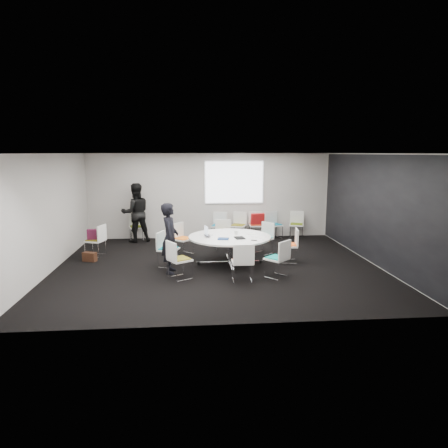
{
  "coord_description": "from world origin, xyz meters",
  "views": [
    {
      "loc": [
        -0.66,
        -9.7,
        2.82
      ],
      "look_at": [
        0.2,
        0.4,
        1.0
      ],
      "focal_mm": 32.0,
      "sensor_mm": 36.0,
      "label": 1
    }
  ],
  "objects": [
    {
      "name": "maroon_bag",
      "position": [
        -3.27,
        1.23,
        0.62
      ],
      "size": [
        0.41,
        0.18,
        0.28
      ],
      "primitive_type": "cube",
      "rotation": [
        0.0,
        0.0,
        0.09
      ],
      "color": "#541632",
      "rests_on": "chair_spare_left"
    },
    {
      "name": "projection_screen",
      "position": [
        0.8,
        3.46,
        1.85
      ],
      "size": [
        1.9,
        0.03,
        1.35
      ],
      "primitive_type": "cube",
      "color": "white",
      "rests_on": "room_shell"
    },
    {
      "name": "chair_back_a",
      "position": [
        0.27,
        3.17,
        0.28
      ],
      "size": [
        0.57,
        0.56,
        0.88
      ],
      "rotation": [
        0.0,
        0.0,
        2.86
      ],
      "color": "silver",
      "rests_on": "ground"
    },
    {
      "name": "laptop",
      "position": [
        -0.2,
        0.18,
        0.74
      ],
      "size": [
        0.25,
        0.36,
        0.03
      ],
      "primitive_type": "imported",
      "rotation": [
        0.0,
        0.0,
        1.69
      ],
      "color": "#333338",
      "rests_on": "conference_table"
    },
    {
      "name": "chair_ring_g",
      "position": [
        0.47,
        -1.28,
        0.28
      ],
      "size": [
        0.46,
        0.45,
        0.88
      ],
      "rotation": [
        0.0,
        0.0,
        6.28
      ],
      "color": "silver",
      "rests_on": "ground"
    },
    {
      "name": "person_main",
      "position": [
        -1.15,
        -0.46,
        0.83
      ],
      "size": [
        0.4,
        0.61,
        1.67
      ],
      "primitive_type": "imported",
      "rotation": [
        0.0,
        0.0,
        1.57
      ],
      "color": "black",
      "rests_on": "ground"
    },
    {
      "name": "brown_bag",
      "position": [
        -3.32,
        0.72,
        0.12
      ],
      "size": [
        0.39,
        0.28,
        0.24
      ],
      "primitive_type": "cube",
      "rotation": [
        0.0,
        0.0,
        -0.38
      ],
      "color": "#341B10",
      "rests_on": "ground"
    },
    {
      "name": "chair_back_d",
      "position": [
        2.11,
        3.16,
        0.28
      ],
      "size": [
        0.58,
        0.58,
        0.88
      ],
      "rotation": [
        0.0,
        0.0,
        3.48
      ],
      "color": "silver",
      "rests_on": "ground"
    },
    {
      "name": "chair_person_back",
      "position": [
        -2.4,
        3.17,
        0.28
      ],
      "size": [
        0.55,
        0.54,
        0.88
      ],
      "rotation": [
        0.0,
        0.0,
        3.38
      ],
      "color": "silver",
      "rests_on": "ground"
    },
    {
      "name": "chair_back_b",
      "position": [
        0.91,
        3.16,
        0.28
      ],
      "size": [
        0.6,
        0.6,
        0.88
      ],
      "rotation": [
        0.0,
        0.0,
        2.72
      ],
      "color": "silver",
      "rests_on": "ground"
    },
    {
      "name": "chair_ring_b",
      "position": [
        1.37,
        1.12,
        0.28
      ],
      "size": [
        0.64,
        0.64,
        0.88
      ],
      "rotation": [
        0.0,
        0.0,
        2.23
      ],
      "color": "silver",
      "rests_on": "ground"
    },
    {
      "name": "chair_ring_c",
      "position": [
        0.27,
        1.66,
        0.28
      ],
      "size": [
        0.5,
        0.49,
        0.88
      ],
      "rotation": [
        0.0,
        0.0,
        3.04
      ],
      "color": "silver",
      "rests_on": "ground"
    },
    {
      "name": "chair_back_e",
      "position": [
        2.87,
        3.17,
        0.28
      ],
      "size": [
        0.57,
        0.56,
        0.88
      ],
      "rotation": [
        0.0,
        0.0,
        2.86
      ],
      "color": "silver",
      "rests_on": "ground"
    },
    {
      "name": "phone",
      "position": [
        0.86,
        -0.41,
        0.73
      ],
      "size": [
        0.15,
        0.1,
        0.01
      ],
      "primitive_type": "cube",
      "rotation": [
        0.0,
        0.0,
        -0.25
      ],
      "color": "black",
      "rests_on": "conference_table"
    },
    {
      "name": "chair_ring_a",
      "position": [
        1.88,
        0.21,
        0.28
      ],
      "size": [
        0.5,
        0.51,
        0.88
      ],
      "rotation": [
        0.0,
        0.0,
        1.44
      ],
      "color": "silver",
      "rests_on": "ground"
    },
    {
      "name": "papers_front",
      "position": [
        1.04,
        -0.02,
        0.73
      ],
      "size": [
        0.36,
        0.31,
        0.0
      ],
      "primitive_type": "cube",
      "rotation": [
        0.0,
        0.0,
        -0.4
      ],
      "color": "white",
      "rests_on": "conference_table"
    },
    {
      "name": "papers_right",
      "position": [
        0.95,
        0.45,
        0.73
      ],
      "size": [
        0.36,
        0.33,
        0.0
      ],
      "primitive_type": "cube",
      "rotation": [
        0.0,
        0.0,
        0.51
      ],
      "color": "white",
      "rests_on": "conference_table"
    },
    {
      "name": "chair_ring_d",
      "position": [
        -0.88,
        1.22,
        0.28
      ],
      "size": [
        0.64,
        0.64,
        0.88
      ],
      "rotation": [
        0.0,
        0.0,
        3.99
      ],
      "color": "silver",
      "rests_on": "ground"
    },
    {
      "name": "red_jacket",
      "position": [
        1.51,
        2.94,
        0.7
      ],
      "size": [
        0.46,
        0.23,
        0.36
      ],
      "primitive_type": "cube",
      "rotation": [
        0.17,
        0.0,
        0.17
      ],
      "color": "#A61416",
      "rests_on": "chair_back_c"
    },
    {
      "name": "chair_ring_e",
      "position": [
        -1.24,
        0.05,
        0.28
      ],
      "size": [
        0.59,
        0.6,
        0.88
      ],
      "rotation": [
        0.0,
        0.0,
        4.32
      ],
      "color": "silver",
      "rests_on": "ground"
    },
    {
      "name": "room_shell",
      "position": [
        0.09,
        0.0,
        1.4
      ],
      "size": [
        8.08,
        7.08,
        2.88
      ],
      "color": "black",
      "rests_on": "ground"
    },
    {
      "name": "tablet_folio",
      "position": [
        0.13,
        -0.2,
        0.74
      ],
      "size": [
        0.3,
        0.25,
        0.03
      ],
      "primitive_type": "cube",
      "rotation": [
        0.0,
        0.0,
        -0.22
      ],
      "color": "navy",
      "rests_on": "conference_table"
    },
    {
      "name": "conference_table",
      "position": [
        0.33,
        0.15,
        0.52
      ],
      "size": [
        2.09,
        2.09,
        0.73
      ],
      "color": "silver",
      "rests_on": "ground"
    },
    {
      "name": "chair_ring_h",
      "position": [
        1.29,
        -1.06,
        0.28
      ],
      "size": [
        0.64,
        0.64,
        0.88
      ],
      "rotation": [
        0.0,
        0.0,
        7.03
      ],
      "color": "silver",
      "rests_on": "ground"
    },
    {
      "name": "chair_back_c",
      "position": [
        1.51,
        3.17,
        0.28
      ],
      "size": [
        0.46,
        0.45,
        0.88
      ],
      "rotation": [
        0.0,
        0.0,
        3.15
      ],
      "color": "silver",
      "rests_on": "ground"
    },
    {
      "name": "notebook_black",
      "position": [
        0.54,
        -0.12,
        0.74
      ],
      "size": [
        0.27,
        0.33,
        0.02
      ],
      "primitive_type": "cube",
      "rotation": [
        0.0,
        0.0,
        0.17
      ],
      "color": "black",
      "rests_on": "conference_table"
    },
    {
      "name": "person_back",
      "position": [
        -2.39,
        3.0,
        0.94
      ],
      "size": [
        1.09,
        0.96,
        1.88
      ],
      "primitive_type": "imported",
      "rotation": [
        0.0,
        0.0,
        3.46
      ],
      "color": "black",
      "rests_on": "ground"
    },
    {
      "name": "cup",
      "position": [
        0.51,
        0.35,
        0.78
      ],
      "size": [
        0.08,
        0.08,
        0.09
      ],
      "primitive_type": "cylinder",
      "color": "white",
      "rests_on": "conference_table"
    },
    {
      "name": "chair_ring_f",
      "position": [
        -0.93,
        -0.97,
        0.28
      ],
      "size": [
        0.62,
        0.62,
        0.88
      ],
      "rotation": [
        0.0,
        0.0,
        5.25
      ],
      "color": "silver",
      "rests_on": "ground"
    },
    {
      "name": "laptop_lid",
      "position": [
        -0.27,
        0.26,
        0.86
      ],
      "size": [
        0.08,
        0.3,
        0.22
      ],
      "primitive_type": "cube",
      "rotation": [
        0.0,
        0.0,
        1.8
      ],
      "color": "silver",
      "rests_on": "conference_table"
    },
    {
      "name": "chair_spare_left",
      "position": [
        -3.26,
        1.23,
        0.28
      ],
      "size": [
        0.56,
        0.57,
        0.88
      ],
      "rotation": [
        0.0,
        0.0,
        1.27
      ],
      "color": "silver",
      "rests_on": "ground"
    }
  ]
}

